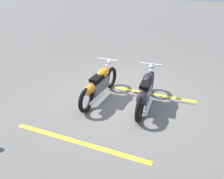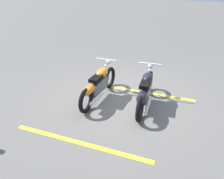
% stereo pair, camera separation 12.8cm
% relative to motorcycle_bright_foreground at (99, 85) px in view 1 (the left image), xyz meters
% --- Properties ---
extents(ground_plane, '(60.00, 60.00, 0.00)m').
position_rel_motorcycle_bright_foreground_xyz_m(ground_plane, '(-0.45, 0.64, -0.46)').
color(ground_plane, '#66605B').
extents(motorcycle_bright_foreground, '(2.23, 0.62, 1.04)m').
position_rel_motorcycle_bright_foreground_xyz_m(motorcycle_bright_foreground, '(0.00, 0.00, 0.00)').
color(motorcycle_bright_foreground, black).
rests_on(motorcycle_bright_foreground, ground).
extents(motorcycle_dark_foreground, '(2.22, 0.70, 1.04)m').
position_rel_motorcycle_bright_foreground_xyz_m(motorcycle_dark_foreground, '(-0.23, 1.29, 0.00)').
color(motorcycle_dark_foreground, black).
rests_on(motorcycle_dark_foreground, ground).
extents(parking_stripe_near, '(0.41, 3.20, 0.01)m').
position_rel_motorcycle_bright_foreground_xyz_m(parking_stripe_near, '(-0.98, 0.93, -0.46)').
color(parking_stripe_near, yellow).
rests_on(parking_stripe_near, ground).
extents(parking_stripe_mid, '(0.41, 3.20, 0.01)m').
position_rel_motorcycle_bright_foreground_xyz_m(parking_stripe_mid, '(1.83, 0.57, -0.46)').
color(parking_stripe_mid, yellow).
rests_on(parking_stripe_mid, ground).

